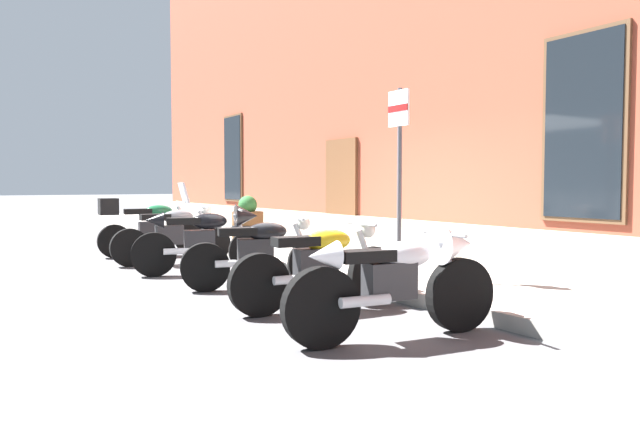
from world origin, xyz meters
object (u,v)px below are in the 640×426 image
(motorcycle_black_naked, at_px, (261,253))
(barrel_planter, at_px, (248,222))
(motorcycle_grey_naked, at_px, (173,235))
(motorcycle_white_sport, at_px, (402,277))
(motorcycle_yellow_naked, at_px, (321,266))
(motorcycle_black_sport, at_px, (208,236))
(parking_sign, at_px, (399,156))
(motorcycle_green_touring, at_px, (147,225))

(motorcycle_black_naked, height_order, barrel_planter, barrel_planter)
(motorcycle_grey_naked, bearing_deg, barrel_planter, 127.45)
(barrel_planter, bearing_deg, motorcycle_white_sport, -15.58)
(motorcycle_yellow_naked, bearing_deg, motorcycle_white_sport, -1.68)
(motorcycle_black_sport, bearing_deg, motorcycle_black_naked, 4.10)
(motorcycle_grey_naked, xyz_separation_m, motorcycle_yellow_naked, (4.37, 0.15, -0.01))
(motorcycle_grey_naked, relative_size, motorcycle_yellow_naked, 1.00)
(motorcycle_black_naked, relative_size, parking_sign, 0.82)
(motorcycle_green_touring, height_order, motorcycle_grey_naked, motorcycle_green_touring)
(motorcycle_black_naked, height_order, parking_sign, parking_sign)
(barrel_planter, bearing_deg, motorcycle_yellow_naked, -18.50)
(motorcycle_black_sport, distance_m, parking_sign, 3.20)
(motorcycle_green_touring, distance_m, barrel_planter, 2.26)
(motorcycle_green_touring, height_order, motorcycle_white_sport, motorcycle_green_touring)
(motorcycle_white_sport, height_order, barrel_planter, barrel_planter)
(motorcycle_grey_naked, bearing_deg, motorcycle_green_touring, -177.29)
(motorcycle_white_sport, height_order, parking_sign, parking_sign)
(motorcycle_yellow_naked, relative_size, motorcycle_white_sport, 0.98)
(parking_sign, bearing_deg, motorcycle_yellow_naked, -74.83)
(motorcycle_black_sport, relative_size, motorcycle_black_naked, 1.04)
(motorcycle_black_naked, distance_m, motorcycle_white_sport, 2.83)
(motorcycle_grey_naked, xyz_separation_m, motorcycle_black_sport, (1.38, 0.07, 0.08))
(motorcycle_grey_naked, relative_size, barrel_planter, 2.13)
(motorcycle_yellow_naked, bearing_deg, motorcycle_grey_naked, -177.98)
(motorcycle_yellow_naked, xyz_separation_m, barrel_planter, (-6.03, 2.02, 0.07))
(motorcycle_white_sport, bearing_deg, parking_sign, 140.41)
(motorcycle_green_touring, distance_m, parking_sign, 5.65)
(motorcycle_black_naked, bearing_deg, motorcycle_yellow_naked, -0.86)
(motorcycle_grey_naked, xyz_separation_m, motorcycle_white_sport, (5.72, 0.11, 0.06))
(motorcycle_green_touring, bearing_deg, motorcycle_black_sport, 2.75)
(motorcycle_black_sport, xyz_separation_m, motorcycle_white_sport, (4.34, 0.05, -0.03))
(motorcycle_grey_naked, distance_m, parking_sign, 4.45)
(motorcycle_black_naked, height_order, motorcycle_yellow_naked, motorcycle_yellow_naked)
(motorcycle_grey_naked, bearing_deg, motorcycle_yellow_naked, 2.02)
(motorcycle_black_sport, height_order, motorcycle_yellow_naked, motorcycle_black_sport)
(motorcycle_white_sport, distance_m, parking_sign, 2.52)
(parking_sign, height_order, barrel_planter, parking_sign)
(parking_sign, bearing_deg, motorcycle_grey_naked, -158.88)
(motorcycle_black_sport, xyz_separation_m, motorcycle_black_naked, (1.51, 0.11, -0.10))
(motorcycle_white_sport, bearing_deg, motorcycle_grey_naked, -178.86)
(motorcycle_green_touring, bearing_deg, parking_sign, 16.83)
(motorcycle_grey_naked, distance_m, barrel_planter, 2.74)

